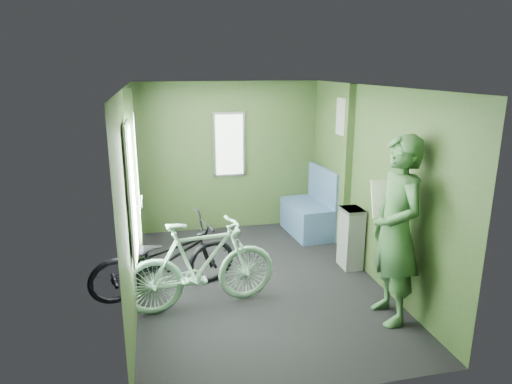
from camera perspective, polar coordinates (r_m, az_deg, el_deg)
room at (r=5.16m, az=-0.25°, el=3.40°), size 4.00×4.02×2.31m
bicycle_black at (r=5.43m, az=-11.06°, el=-12.40°), size 1.81×1.13×0.97m
bicycle_mint at (r=5.12m, az=-6.70°, el=-14.04°), size 1.70×0.71×1.01m
passenger at (r=4.70m, az=17.09°, el=-4.66°), size 0.48×0.72×1.90m
waste_box at (r=5.98m, az=11.78°, el=-5.65°), size 0.23×0.32×0.79m
bench_seat at (r=7.08m, az=6.68°, el=-2.82°), size 0.62×1.02×1.03m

